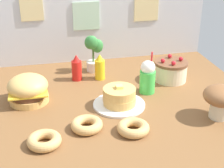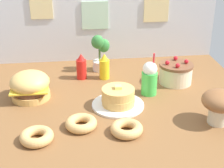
# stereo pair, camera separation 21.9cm
# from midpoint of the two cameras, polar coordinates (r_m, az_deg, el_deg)

# --- Properties ---
(ground_plane) EXTENTS (2.19, 1.78, 0.02)m
(ground_plane) POSITION_cam_midpoint_polar(r_m,az_deg,el_deg) (2.51, 2.24, -3.38)
(ground_plane) COLOR brown
(back_wall) EXTENTS (2.19, 0.04, 0.82)m
(back_wall) POSITION_cam_midpoint_polar(r_m,az_deg,el_deg) (3.18, -0.16, 11.08)
(back_wall) COLOR silver
(back_wall) RESTS_ON ground_plane
(burger) EXTENTS (0.29, 0.29, 0.21)m
(burger) POSITION_cam_midpoint_polar(r_m,az_deg,el_deg) (2.58, -11.16, -0.33)
(burger) COLOR #DBA859
(burger) RESTS_ON ground_plane
(pancake_stack) EXTENTS (0.37, 0.37, 0.16)m
(pancake_stack) POSITION_cam_midpoint_polar(r_m,az_deg,el_deg) (2.44, 3.59, -2.51)
(pancake_stack) COLOR white
(pancake_stack) RESTS_ON ground_plane
(layer_cake) EXTENTS (0.28, 0.28, 0.20)m
(layer_cake) POSITION_cam_midpoint_polar(r_m,az_deg,el_deg) (2.85, 12.72, 1.77)
(layer_cake) COLOR beige
(layer_cake) RESTS_ON ground_plane
(ketchup_bottle) EXTENTS (0.08, 0.08, 0.22)m
(ketchup_bottle) POSITION_cam_midpoint_polar(r_m,az_deg,el_deg) (2.85, -2.94, 2.79)
(ketchup_bottle) COLOR red
(ketchup_bottle) RESTS_ON ground_plane
(mustard_bottle) EXTENTS (0.08, 0.08, 0.22)m
(mustard_bottle) POSITION_cam_midpoint_polar(r_m,az_deg,el_deg) (2.85, 0.90, 2.79)
(mustard_bottle) COLOR yellow
(mustard_bottle) RESTS_ON ground_plane
(cream_soda_cup) EXTENTS (0.12, 0.12, 0.33)m
(cream_soda_cup) POSITION_cam_midpoint_polar(r_m,az_deg,el_deg) (2.61, 8.65, 0.90)
(cream_soda_cup) COLOR green
(cream_soda_cup) RESTS_ON ground_plane
(donut_pink_glaze) EXTENTS (0.21, 0.21, 0.06)m
(donut_pink_glaze) POSITION_cam_midpoint_polar(r_m,az_deg,el_deg) (2.11, -9.53, -8.66)
(donut_pink_glaze) COLOR tan
(donut_pink_glaze) RESTS_ON ground_plane
(donut_chocolate) EXTENTS (0.21, 0.21, 0.06)m
(donut_chocolate) POSITION_cam_midpoint_polar(r_m,az_deg,el_deg) (2.20, -2.32, -6.60)
(donut_chocolate) COLOR tan
(donut_chocolate) RESTS_ON ground_plane
(donut_vanilla) EXTENTS (0.21, 0.21, 0.06)m
(donut_vanilla) POSITION_cam_midpoint_polar(r_m,az_deg,el_deg) (2.16, 5.38, -7.47)
(donut_vanilla) COLOR tan
(donut_vanilla) RESTS_ON ground_plane
(potted_plant) EXTENTS (0.16, 0.14, 0.34)m
(potted_plant) POSITION_cam_midpoint_polar(r_m,az_deg,el_deg) (2.98, 0.03, 5.44)
(potted_plant) COLOR white
(potted_plant) RESTS_ON ground_plane
(mushroom_stool) EXTENTS (0.24, 0.24, 0.23)m
(mushroom_stool) POSITION_cam_midpoint_polar(r_m,az_deg,el_deg) (2.34, 20.14, -3.15)
(mushroom_stool) COLOR beige
(mushroom_stool) RESTS_ON ground_plane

